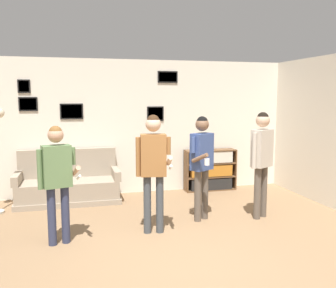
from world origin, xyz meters
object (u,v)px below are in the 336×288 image
at_px(couch, 68,186).
at_px(drinking_cup, 209,148).
at_px(person_spectator_near_bookshelf, 262,153).
at_px(person_player_foreground_center, 153,161).
at_px(person_player_foreground_left, 57,173).
at_px(bookshelf, 210,170).
at_px(person_watcher_holding_cup, 202,157).

xyz_separation_m(couch, drinking_cup, (2.86, 0.19, 0.60)).
distance_m(person_spectator_near_bookshelf, drinking_cup, 1.93).
bearing_deg(person_player_foreground_center, couch, 121.66).
xyz_separation_m(couch, person_player_foreground_left, (-0.10, -2.07, 0.66)).
relative_size(bookshelf, person_player_foreground_center, 0.63).
bearing_deg(person_spectator_near_bookshelf, person_player_foreground_center, -172.47).
xyz_separation_m(bookshelf, drinking_cup, (-0.03, 0.00, 0.48)).
bearing_deg(couch, person_player_foreground_center, -58.34).
bearing_deg(drinking_cup, person_spectator_near_bookshelf, -84.59).
height_order(couch, person_watcher_holding_cup, person_watcher_holding_cup).
bearing_deg(person_spectator_near_bookshelf, drinking_cup, 95.41).
xyz_separation_m(person_player_foreground_center, person_spectator_near_bookshelf, (1.83, 0.24, 0.00)).
bearing_deg(person_player_foreground_center, person_player_foreground_left, -175.68).
height_order(couch, bookshelf, couch).
xyz_separation_m(person_player_foreground_left, person_spectator_near_bookshelf, (3.15, 0.34, 0.09)).
relative_size(couch, person_player_foreground_center, 1.10).
height_order(bookshelf, drinking_cup, drinking_cup).
distance_m(person_player_foreground_center, person_spectator_near_bookshelf, 1.85).
relative_size(couch, bookshelf, 1.74).
bearing_deg(person_player_foreground_center, bookshelf, 52.12).
distance_m(person_player_foreground_left, person_spectator_near_bookshelf, 3.17).
bearing_deg(person_watcher_holding_cup, person_player_foreground_center, -156.84).
height_order(person_player_foreground_left, person_player_foreground_center, person_player_foreground_center).
relative_size(person_spectator_near_bookshelf, drinking_cup, 18.38).
bearing_deg(person_spectator_near_bookshelf, person_watcher_holding_cup, 172.58).
distance_m(person_player_foreground_left, drinking_cup, 3.73).
relative_size(bookshelf, person_spectator_near_bookshelf, 0.63).
distance_m(couch, person_player_foreground_center, 2.43).
distance_m(person_player_foreground_center, drinking_cup, 2.72).
height_order(person_player_foreground_center, person_watcher_holding_cup, person_player_foreground_center).
relative_size(person_player_foreground_left, person_watcher_holding_cup, 0.96).
relative_size(couch, person_spectator_near_bookshelf, 1.09).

